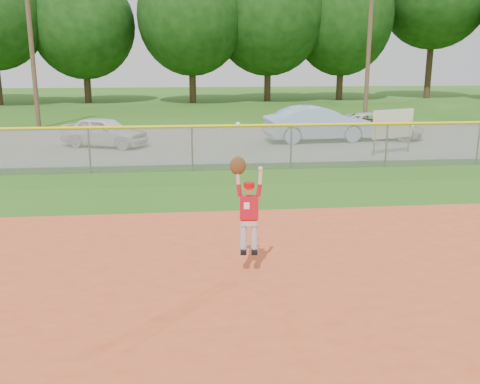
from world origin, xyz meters
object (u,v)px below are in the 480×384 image
object	(u,v)px
ballplayer	(247,206)
car_blue	(318,124)
car_white_b	(376,126)
car_white_a	(105,132)
sponsor_sign	(393,125)

from	to	relation	value
ballplayer	car_blue	bearing A→B (deg)	71.37
car_blue	ballplayer	distance (m)	15.35
car_white_b	ballplayer	bearing A→B (deg)	171.32
car_white_a	car_white_b	bearing A→B (deg)	-62.43
car_white_a	sponsor_sign	world-z (taller)	sponsor_sign
car_blue	sponsor_sign	size ratio (longest dim) A/B	2.55
car_white_a	car_white_b	xyz separation A→B (m)	(12.15, 1.00, -0.03)
car_white_a	sponsor_sign	xyz separation A→B (m)	(11.36, -2.97, 0.51)
sponsor_sign	ballplayer	xyz separation A→B (m)	(-6.97, -11.07, 0.07)
car_white_a	ballplayer	xyz separation A→B (m)	(4.39, -14.04, 0.58)
car_white_a	car_blue	distance (m)	9.30
ballplayer	sponsor_sign	bearing A→B (deg)	57.80
car_white_b	ballplayer	xyz separation A→B (m)	(-7.76, -15.04, 0.61)
ballplayer	car_white_a	bearing A→B (deg)	107.35
car_white_a	car_white_b	world-z (taller)	car_white_a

